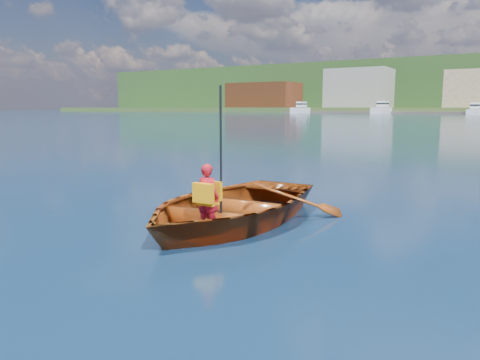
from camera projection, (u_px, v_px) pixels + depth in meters
ground at (247, 213)px, 8.94m from camera, size 600.00×600.00×0.00m
rowboat at (230, 205)px, 8.11m from camera, size 3.22×4.45×0.91m
child_paddler at (208, 195)px, 7.22m from camera, size 0.38×0.34×2.22m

